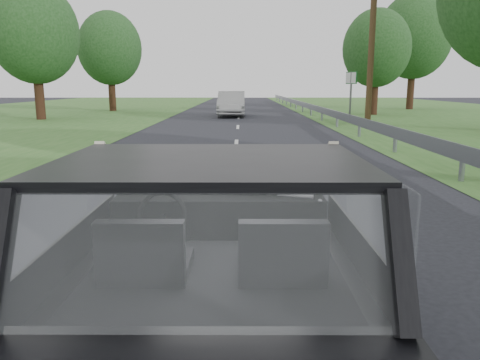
{
  "coord_description": "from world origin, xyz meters",
  "views": [
    {
      "loc": [
        0.17,
        -2.88,
        1.83
      ],
      "look_at": [
        0.16,
        0.51,
        1.14
      ],
      "focal_mm": 35.0,
      "sensor_mm": 36.0,
      "label": 1
    }
  ],
  "objects_px": {
    "subject_car": "(216,258)",
    "cat": "(252,184)",
    "highway_sign": "(351,97)",
    "other_car": "(231,104)",
    "utility_pole": "(372,29)"
  },
  "relations": [
    {
      "from": "subject_car",
      "to": "cat",
      "type": "bearing_deg",
      "value": 68.85
    },
    {
      "from": "subject_car",
      "to": "cat",
      "type": "distance_m",
      "value": 0.78
    },
    {
      "from": "other_car",
      "to": "utility_pole",
      "type": "bearing_deg",
      "value": -40.18
    },
    {
      "from": "subject_car",
      "to": "utility_pole",
      "type": "bearing_deg",
      "value": 72.5
    },
    {
      "from": "cat",
      "to": "utility_pole",
      "type": "relative_size",
      "value": 0.06
    },
    {
      "from": "subject_car",
      "to": "cat",
      "type": "xyz_separation_m",
      "value": [
        0.25,
        0.64,
        0.36
      ]
    },
    {
      "from": "utility_pole",
      "to": "other_car",
      "type": "bearing_deg",
      "value": 139.79
    },
    {
      "from": "subject_car",
      "to": "highway_sign",
      "type": "height_order",
      "value": "highway_sign"
    },
    {
      "from": "other_car",
      "to": "utility_pole",
      "type": "distance_m",
      "value": 9.55
    },
    {
      "from": "cat",
      "to": "other_car",
      "type": "bearing_deg",
      "value": 105.89
    },
    {
      "from": "subject_car",
      "to": "other_car",
      "type": "relative_size",
      "value": 0.88
    },
    {
      "from": "cat",
      "to": "highway_sign",
      "type": "xyz_separation_m",
      "value": [
        5.39,
        20.3,
        0.17
      ]
    },
    {
      "from": "cat",
      "to": "highway_sign",
      "type": "distance_m",
      "value": 21.01
    },
    {
      "from": "subject_car",
      "to": "highway_sign",
      "type": "xyz_separation_m",
      "value": [
        5.64,
        20.95,
        0.53
      ]
    },
    {
      "from": "subject_car",
      "to": "highway_sign",
      "type": "relative_size",
      "value": 1.6
    }
  ]
}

